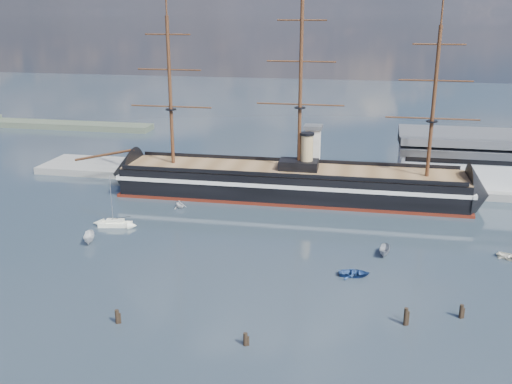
# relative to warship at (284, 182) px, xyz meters

# --- Properties ---
(ground) EXTENTS (600.00, 600.00, 0.00)m
(ground) POSITION_rel_warship_xyz_m (2.92, -20.00, -4.04)
(ground) COLOR #24323D
(ground) RESTS_ON ground
(quay) EXTENTS (180.00, 18.00, 2.00)m
(quay) POSITION_rel_warship_xyz_m (12.92, 16.00, -4.04)
(quay) COLOR slate
(quay) RESTS_ON ground
(quay_tower) EXTENTS (5.00, 5.00, 15.00)m
(quay_tower) POSITION_rel_warship_xyz_m (5.92, 13.00, 5.72)
(quay_tower) COLOR silver
(quay_tower) RESTS_ON ground
(warship) EXTENTS (112.98, 17.38, 53.94)m
(warship) POSITION_rel_warship_xyz_m (0.00, 0.00, 0.00)
(warship) COLOR black
(warship) RESTS_ON ground
(sailboat) EXTENTS (7.74, 3.41, 11.96)m
(sailboat) POSITION_rel_warship_xyz_m (-34.32, -28.96, -3.28)
(sailboat) COLOR white
(sailboat) RESTS_ON ground
(motorboat_a) EXTENTS (6.94, 4.53, 2.61)m
(motorboat_a) POSITION_rel_warship_xyz_m (-35.51, -39.06, -4.04)
(motorboat_a) COLOR silver
(motorboat_a) RESTS_ON ground
(motorboat_b) EXTENTS (1.94, 3.77, 1.68)m
(motorboat_b) POSITION_rel_warship_xyz_m (19.96, -44.06, -4.04)
(motorboat_b) COLOR navy
(motorboat_b) RESTS_ON ground
(motorboat_c) EXTENTS (6.11, 2.77, 2.37)m
(motorboat_c) POSITION_rel_warship_xyz_m (25.58, -33.38, -4.04)
(motorboat_c) COLOR gray
(motorboat_c) RESTS_ON ground
(motorboat_d) EXTENTS (5.83, 5.93, 2.13)m
(motorboat_d) POSITION_rel_warship_xyz_m (-24.02, -13.86, -4.04)
(motorboat_d) COLOR white
(motorboat_d) RESTS_ON ground
(motorboat_e) EXTENTS (2.85, 3.51, 1.54)m
(motorboat_e) POSITION_rel_warship_xyz_m (49.98, -30.36, -4.04)
(motorboat_e) COLOR silver
(motorboat_e) RESTS_ON ground
(piling_near_left) EXTENTS (0.64, 0.64, 3.01)m
(piling_near_left) POSITION_rel_warship_xyz_m (-15.77, -68.39, -4.04)
(piling_near_left) COLOR black
(piling_near_left) RESTS_ON ground
(piling_near_mid) EXTENTS (0.64, 0.64, 2.72)m
(piling_near_mid) POSITION_rel_warship_xyz_m (5.23, -70.49, -4.04)
(piling_near_mid) COLOR black
(piling_near_mid) RESTS_ON ground
(piling_near_right) EXTENTS (0.64, 0.64, 3.64)m
(piling_near_right) POSITION_rel_warship_xyz_m (28.41, -60.00, -4.04)
(piling_near_right) COLOR black
(piling_near_right) RESTS_ON ground
(piling_far_right) EXTENTS (0.64, 0.64, 3.04)m
(piling_far_right) POSITION_rel_warship_xyz_m (37.19, -56.02, -4.04)
(piling_far_right) COLOR black
(piling_far_right) RESTS_ON ground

